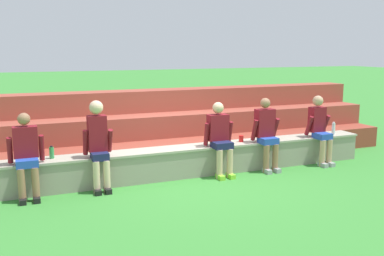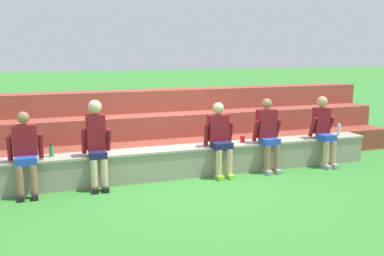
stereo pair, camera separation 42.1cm
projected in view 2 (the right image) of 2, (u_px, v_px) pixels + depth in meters
ground_plane at (198, 178)px, 7.96m from camera, size 80.00×80.00×0.00m
stone_seating_wall at (194, 160)px, 8.12m from camera, size 7.27×0.50×0.54m
brick_bleachers at (169, 130)px, 9.62m from camera, size 9.95×1.86×1.41m
person_far_left at (25, 151)px, 6.88m from camera, size 0.55×0.52×1.34m
person_left_of_center at (97, 141)px, 7.24m from camera, size 0.48×0.53×1.49m
person_center at (220, 137)px, 7.97m from camera, size 0.56×0.55×1.35m
person_right_of_center at (268, 133)px, 8.28m from camera, size 0.55×0.50×1.39m
person_far_right at (324, 129)px, 8.70m from camera, size 0.49×0.58×1.38m
water_bottle_near_left at (339, 130)px, 9.03m from camera, size 0.07×0.07×0.26m
water_bottle_mid_left at (51, 151)px, 7.29m from camera, size 0.08×0.08×0.21m
plastic_cup_right_end at (243, 139)px, 8.40m from camera, size 0.09×0.09×0.12m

